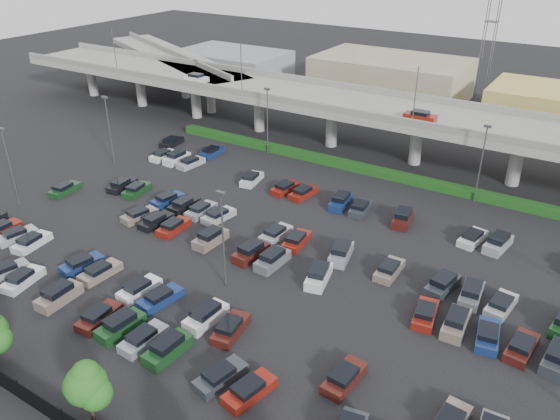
% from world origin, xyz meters
% --- Properties ---
extents(ground, '(280.00, 280.00, 0.00)m').
position_xyz_m(ground, '(0.00, 0.00, 0.00)').
color(ground, black).
extents(overpass, '(150.00, 13.00, 15.80)m').
position_xyz_m(overpass, '(-0.22, 31.99, 6.97)').
color(overpass, gray).
rests_on(overpass, ground).
extents(on_ramp, '(50.93, 30.13, 8.80)m').
position_xyz_m(on_ramp, '(-52.10, 43.05, 6.86)').
color(on_ramp, gray).
rests_on(on_ramp, ground).
extents(hedge, '(66.00, 1.60, 1.10)m').
position_xyz_m(hedge, '(0.00, 25.00, 0.55)').
color(hedge, '#153E12').
rests_on(hedge, ground).
extents(fence, '(70.00, 0.10, 2.00)m').
position_xyz_m(fence, '(-0.05, -28.00, 0.90)').
color(fence, black).
rests_on(fence, ground).
extents(tree_row, '(65.07, 3.66, 5.94)m').
position_xyz_m(tree_row, '(0.70, -26.53, 3.52)').
color(tree_row, '#332316').
rests_on(tree_row, ground).
extents(parked_cars, '(63.04, 41.64, 1.67)m').
position_xyz_m(parked_cars, '(0.00, -4.00, 0.62)').
color(parked_cars, '#2C3239').
rests_on(parked_cars, ground).
extents(light_poles, '(66.90, 48.38, 10.30)m').
position_xyz_m(light_poles, '(-4.13, 2.00, 6.24)').
color(light_poles, '#4D4D52').
rests_on(light_poles, ground).
extents(distant_buildings, '(138.00, 24.00, 9.00)m').
position_xyz_m(distant_buildings, '(12.38, 61.81, 3.74)').
color(distant_buildings, slate).
rests_on(distant_buildings, ground).
extents(comm_tower, '(2.40, 2.40, 30.00)m').
position_xyz_m(comm_tower, '(4.00, 74.00, 15.61)').
color(comm_tower, '#4D4D52').
rests_on(comm_tower, ground).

